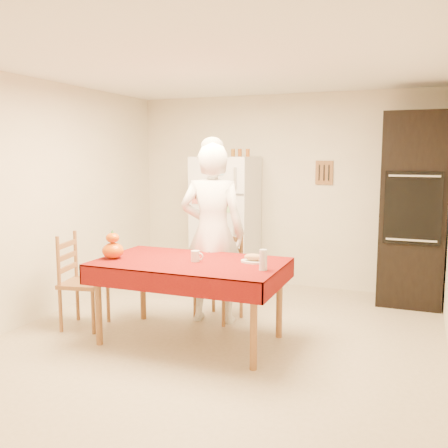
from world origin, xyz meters
The scene contains 17 objects.
floor centered at (0.00, 0.00, 0.00)m, with size 4.50×4.50×0.00m, color tan.
room_shell centered at (0.00, 0.00, 1.62)m, with size 4.02×4.52×2.51m.
refrigerator centered at (-0.65, 1.88, 0.85)m, with size 0.75×0.74×1.70m.
oven_cabinet centered at (1.63, 1.93, 1.10)m, with size 0.70×0.62×2.20m.
dining_table centered at (-0.23, -0.09, 0.69)m, with size 1.70×1.00×0.76m.
chair_far centered at (-0.22, 0.65, 0.51)m, with size 0.50×0.48×0.95m.
chair_left centered at (-1.45, -0.15, 0.51)m, with size 0.48×0.49×0.95m.
seated_woman centered at (-0.27, 0.52, 0.92)m, with size 0.67×0.44×1.85m, color white.
coffee_mug centered at (-0.18, -0.10, 0.81)m, with size 0.08×0.08×0.10m, color white.
pumpkin_lower centered at (-0.95, -0.26, 0.84)m, with size 0.20×0.20×0.15m, color #C95104.
pumpkin_upper centered at (-0.95, -0.26, 0.96)m, with size 0.12×0.12×0.09m, color red.
wine_glass centered at (0.50, -0.20, 0.85)m, with size 0.07×0.07×0.18m, color silver.
bread_plate centered at (0.33, 0.05, 0.77)m, with size 0.24×0.24×0.02m, color white.
bread_loaf centered at (0.33, 0.05, 0.81)m, with size 0.18×0.10×0.06m, color tan.
spice_jar_left centered at (-0.57, 1.93, 1.75)m, with size 0.05×0.05×0.10m, color #91591A.
spice_jar_mid centered at (-0.48, 1.93, 1.75)m, with size 0.05×0.05×0.10m, color brown.
spice_jar_right centered at (-0.37, 1.93, 1.75)m, with size 0.05×0.05×0.10m, color #964E1B.
Camera 1 is at (1.69, -4.14, 1.72)m, focal length 40.00 mm.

